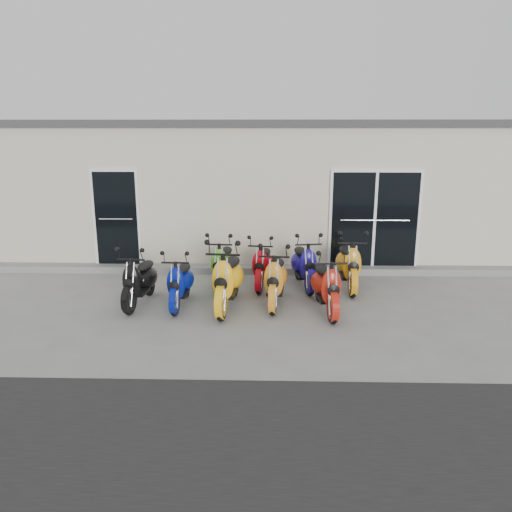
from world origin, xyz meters
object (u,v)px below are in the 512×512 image
(scooter_back_red, at_px, (263,259))
(scooter_front_black, at_px, (139,274))
(scooter_back_green, at_px, (223,258))
(scooter_front_orange_a, at_px, (228,272))
(scooter_front_blue, at_px, (180,276))
(scooter_back_blue, at_px, (304,258))
(scooter_back_yellow, at_px, (349,258))
(scooter_front_orange_b, at_px, (276,272))
(scooter_front_red, at_px, (326,279))

(scooter_back_red, bearing_deg, scooter_front_black, -145.67)
(scooter_back_green, bearing_deg, scooter_front_orange_a, -75.71)
(scooter_front_blue, distance_m, scooter_back_blue, 2.61)
(scooter_back_green, bearing_deg, scooter_back_yellow, 3.93)
(scooter_front_black, relative_size, scooter_back_yellow, 0.92)
(scooter_front_orange_a, height_order, scooter_front_orange_b, scooter_front_orange_a)
(scooter_back_green, height_order, scooter_back_red, scooter_back_green)
(scooter_front_orange_b, bearing_deg, scooter_front_black, -173.08)
(scooter_front_blue, relative_size, scooter_back_yellow, 0.88)
(scooter_front_black, relative_size, scooter_front_blue, 1.04)
(scooter_front_black, height_order, scooter_back_green, scooter_back_green)
(scooter_back_yellow, bearing_deg, scooter_front_blue, -160.85)
(scooter_front_black, relative_size, scooter_front_orange_a, 0.86)
(scooter_back_green, relative_size, scooter_back_red, 1.05)
(scooter_front_blue, bearing_deg, scooter_back_red, 41.26)
(scooter_front_orange_b, xyz_separation_m, scooter_back_green, (-1.07, 1.05, -0.02))
(scooter_back_yellow, bearing_deg, scooter_back_blue, 177.13)
(scooter_back_red, bearing_deg, scooter_back_yellow, 4.05)
(scooter_front_blue, xyz_separation_m, scooter_back_blue, (2.33, 1.18, 0.04))
(scooter_front_blue, bearing_deg, scooter_back_green, 62.36)
(scooter_front_blue, height_order, scooter_front_orange_b, scooter_front_orange_b)
(scooter_front_orange_b, xyz_separation_m, scooter_back_blue, (0.59, 1.04, -0.01))
(scooter_front_orange_b, xyz_separation_m, scooter_front_red, (0.89, -0.37, -0.01))
(scooter_front_blue, relative_size, scooter_back_blue, 0.93)
(scooter_back_blue, xyz_separation_m, scooter_back_yellow, (0.90, -0.04, 0.03))
(scooter_front_black, distance_m, scooter_front_orange_a, 1.65)
(scooter_front_blue, xyz_separation_m, scooter_front_orange_a, (0.88, -0.09, 0.12))
(scooter_front_orange_a, height_order, scooter_back_green, scooter_front_orange_a)
(scooter_back_blue, bearing_deg, scooter_front_blue, -161.27)
(scooter_back_red, bearing_deg, scooter_front_blue, -133.61)
(scooter_front_red, xyz_separation_m, scooter_back_red, (-1.14, 1.46, -0.04))
(scooter_front_orange_a, bearing_deg, scooter_front_black, -179.44)
(scooter_front_orange_a, distance_m, scooter_back_red, 1.46)
(scooter_front_orange_b, height_order, scooter_back_red, scooter_front_orange_b)
(scooter_back_yellow, bearing_deg, scooter_back_red, 176.86)
(scooter_back_blue, bearing_deg, scooter_back_yellow, -10.70)
(scooter_front_red, distance_m, scooter_back_blue, 1.45)
(scooter_front_orange_b, distance_m, scooter_back_green, 1.50)
(scooter_front_blue, height_order, scooter_back_green, scooter_back_green)
(scooter_front_blue, xyz_separation_m, scooter_front_red, (2.63, -0.24, 0.05))
(scooter_front_blue, xyz_separation_m, scooter_back_yellow, (3.23, 1.14, 0.07))
(scooter_front_black, height_order, scooter_front_orange_b, scooter_front_orange_b)
(scooter_front_red, relative_size, scooter_back_blue, 1.00)
(scooter_front_red, bearing_deg, scooter_front_black, 169.21)
(scooter_front_black, relative_size, scooter_front_orange_b, 0.95)
(scooter_front_orange_a, bearing_deg, scooter_front_red, 1.17)
(scooter_front_red, bearing_deg, scooter_back_yellow, 60.59)
(scooter_front_red, relative_size, scooter_back_yellow, 0.96)
(scooter_front_black, bearing_deg, scooter_back_blue, 25.85)
(scooter_back_green, bearing_deg, scooter_front_blue, -114.36)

